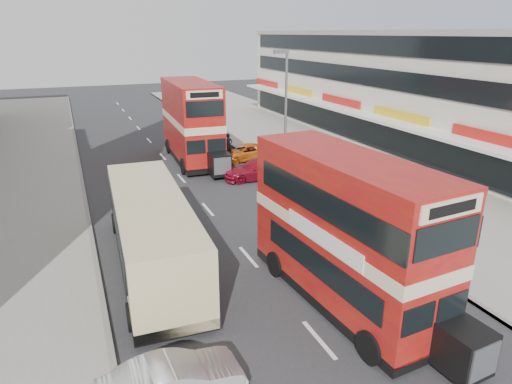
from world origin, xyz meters
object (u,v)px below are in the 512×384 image
cyclist (229,152)px  car_left_front (172,382)px  bus_main (346,232)px  coach (152,229)px  car_right_c (205,130)px  car_right_b (244,152)px  car_right_a (258,169)px  pedestrian_near (336,168)px  bus_second (192,122)px  street_lamp (285,104)px

cyclist → car_left_front: bearing=-119.2°
bus_main → coach: 7.77m
bus_main → car_right_c: size_ratio=2.44×
car_right_b → car_left_front: bearing=-32.8°
car_right_a → cyclist: size_ratio=2.16×
coach → car_right_a: bearing=49.9°
car_right_b → pedestrian_near: bearing=15.7°
bus_second → pedestrian_near: 11.44m
coach → pedestrian_near: bearing=29.0°
street_lamp → car_right_c: size_ratio=2.10×
car_right_c → bus_main: bearing=-13.5°
street_lamp → car_right_b: street_lamp is taller
bus_main → bus_second: (0.05, 20.38, 0.24)m
cyclist → coach: bearing=-126.5°
bus_main → car_right_b: size_ratio=2.24×
street_lamp → pedestrian_near: (2.20, -3.00, -3.73)m
car_right_a → car_right_b: bearing=175.1°
bus_main → car_right_a: size_ratio=2.06×
car_right_b → coach: bearing=-41.1°
coach → car_right_a: (8.52, 9.20, -0.99)m
car_right_c → cyclist: 8.78m
car_left_front → pedestrian_near: pedestrian_near is taller
street_lamp → bus_main: bearing=-107.9°
bus_second → car_right_b: 4.50m
car_right_a → bus_main: bearing=-5.7°
car_right_a → street_lamp: bearing=96.3°
bus_main → car_right_a: bus_main is taller
bus_main → pedestrian_near: 13.38m
street_lamp → pedestrian_near: street_lamp is taller
street_lamp → car_right_b: (-1.02, 4.66, -4.20)m
coach → car_right_b: bearing=58.7°
bus_main → car_left_front: size_ratio=2.51×
street_lamp → bus_second: bearing=127.5°
bus_main → cyclist: size_ratio=4.45×
coach → car_right_c: bearing=71.2°
bus_second → car_right_c: bearing=-110.3°
bus_second → pedestrian_near: bus_second is taller
bus_main → car_right_a: 14.76m
car_left_front → car_right_c: (9.84, 30.13, 0.04)m
street_lamp → coach: bearing=-138.4°
coach → cyclist: (8.14, 13.91, -0.93)m
car_right_a → cyclist: bearing=-170.1°
bus_main → car_left_front: 7.35m
bus_second → car_left_front: (-6.70, -22.71, -2.34)m
car_left_front → car_right_c: size_ratio=0.97×
coach → cyclist: 16.14m
pedestrian_near → car_right_c: bearing=-118.3°
street_lamp → bus_main: size_ratio=0.86×
street_lamp → bus_main: (-4.66, -14.38, -2.07)m
coach → pedestrian_near: coach is taller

